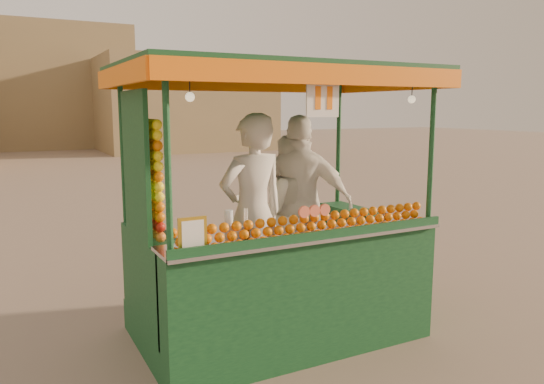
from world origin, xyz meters
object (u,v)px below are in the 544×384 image
vendor_left (253,214)px  vendor_middle (287,213)px  juice_cart (274,254)px

vendor_left → vendor_middle: size_ratio=1.14×
vendor_left → vendor_middle: vendor_left is taller
vendor_middle → vendor_left: bearing=50.4°
juice_cart → vendor_middle: (0.43, 0.51, 0.28)m
vendor_left → vendor_middle: (0.62, 0.42, -0.12)m
vendor_left → juice_cart: bearing=150.3°
juice_cart → vendor_left: size_ratio=1.53×
juice_cart → vendor_left: (-0.19, 0.08, 0.41)m
juice_cart → vendor_left: juice_cart is taller
juice_cart → vendor_middle: 0.72m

